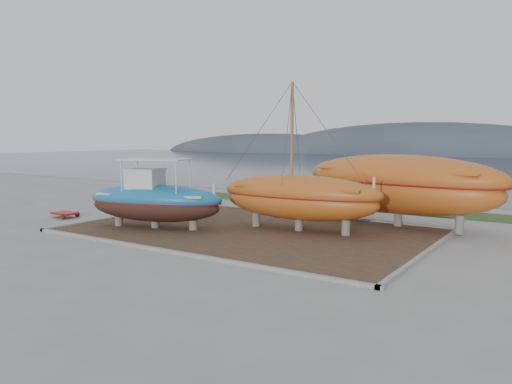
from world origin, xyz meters
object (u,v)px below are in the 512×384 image
Objects in this scene: orange_bare_hull at (399,191)px; blue_caique at (155,193)px; red_trailer at (65,215)px; white_dinghy at (171,203)px; orange_sailboat at (300,157)px.

blue_caique is at bearing -134.18° from orange_bare_hull.
blue_caique is 7.53m from red_trailer.
red_trailer is at bearing -152.13° from white_dinghy.
orange_bare_hull is 19.92m from red_trailer.
orange_sailboat is at bearing 10.54° from blue_caique.
orange_bare_hull reaches higher than white_dinghy.
red_trailer is at bearing -145.67° from orange_bare_hull.
orange_sailboat is (9.59, -0.61, 3.16)m from white_dinghy.
red_trailer is (-7.31, -0.39, -1.75)m from blue_caique.
red_trailer is at bearing -168.51° from orange_sailboat.
red_trailer is (-14.18, -3.94, -3.74)m from orange_sailboat.
red_trailer is (-4.59, -4.55, -0.58)m from white_dinghy.
blue_caique is 7.99m from orange_sailboat.
orange_sailboat reaches higher than red_trailer.
blue_caique is 3.30× the size of red_trailer.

